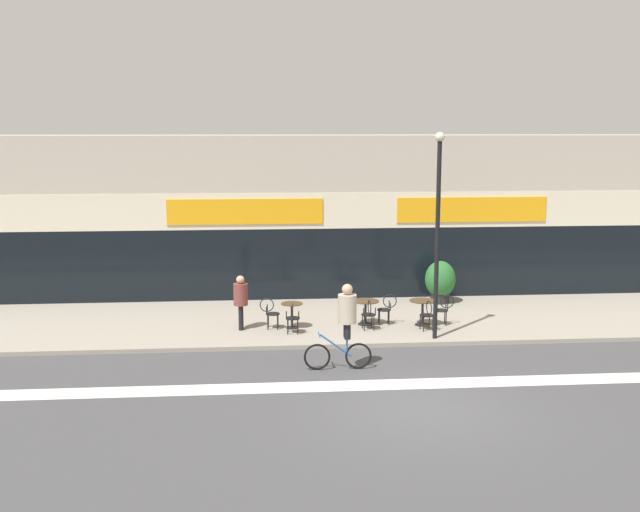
% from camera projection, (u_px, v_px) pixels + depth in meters
% --- Properties ---
extents(ground_plane, '(120.00, 120.00, 0.00)m').
position_uv_depth(ground_plane, '(423.00, 409.00, 15.71)').
color(ground_plane, '#424244').
extents(sidewalk_slab, '(40.00, 5.50, 0.12)m').
position_uv_depth(sidewalk_slab, '(371.00, 320.00, 22.82)').
color(sidewalk_slab, gray).
rests_on(sidewalk_slab, ground).
extents(storefront_facade, '(40.00, 4.06, 5.60)m').
position_uv_depth(storefront_facade, '(352.00, 214.00, 27.00)').
color(storefront_facade, '#B2A899').
rests_on(storefront_facade, ground).
extents(bike_lane_stripe, '(36.00, 0.70, 0.01)m').
position_uv_depth(bike_lane_stripe, '(408.00, 384.00, 17.25)').
color(bike_lane_stripe, silver).
rests_on(bike_lane_stripe, ground).
extents(bistro_table_0, '(0.63, 0.63, 0.74)m').
position_uv_depth(bistro_table_0, '(292.00, 311.00, 21.56)').
color(bistro_table_0, black).
rests_on(bistro_table_0, sidewalk_slab).
extents(bistro_table_1, '(0.79, 0.79, 0.72)m').
position_uv_depth(bistro_table_1, '(365.00, 307.00, 21.96)').
color(bistro_table_1, black).
rests_on(bistro_table_1, sidewalk_slab).
extents(bistro_table_2, '(0.77, 0.77, 0.75)m').
position_uv_depth(bistro_table_2, '(423.00, 307.00, 21.89)').
color(bistro_table_2, black).
rests_on(bistro_table_2, sidewalk_slab).
extents(cafe_chair_0_near, '(0.43, 0.59, 0.90)m').
position_uv_depth(cafe_chair_0_near, '(293.00, 316.00, 20.95)').
color(cafe_chair_0_near, black).
rests_on(cafe_chair_0_near, sidewalk_slab).
extents(cafe_chair_0_side, '(0.59, 0.43, 0.90)m').
position_uv_depth(cafe_chair_0_side, '(270.00, 311.00, 21.52)').
color(cafe_chair_0_side, black).
rests_on(cafe_chair_0_side, sidewalk_slab).
extents(cafe_chair_1_near, '(0.42, 0.58, 0.90)m').
position_uv_depth(cafe_chair_1_near, '(369.00, 313.00, 21.35)').
color(cafe_chair_1_near, black).
rests_on(cafe_chair_1_near, sidewalk_slab).
extents(cafe_chair_1_side, '(0.59, 0.43, 0.90)m').
position_uv_depth(cafe_chair_1_side, '(387.00, 307.00, 22.01)').
color(cafe_chair_1_side, black).
rests_on(cafe_chair_1_side, sidewalk_slab).
extents(cafe_chair_2_near, '(0.45, 0.60, 0.90)m').
position_uv_depth(cafe_chair_2_near, '(428.00, 313.00, 21.28)').
color(cafe_chair_2_near, black).
rests_on(cafe_chair_2_near, sidewalk_slab).
extents(cafe_chair_2_side, '(0.59, 0.44, 0.90)m').
position_uv_depth(cafe_chair_2_side, '(444.00, 308.00, 21.94)').
color(cafe_chair_2_side, black).
rests_on(cafe_chair_2_side, sidewalk_slab).
extents(planter_pot, '(1.01, 1.01, 1.40)m').
position_uv_depth(planter_pot, '(440.00, 281.00, 24.71)').
color(planter_pot, '#232326').
rests_on(planter_pot, sidewalk_slab).
extents(lamp_post, '(0.26, 0.26, 5.61)m').
position_uv_depth(lamp_post, '(438.00, 222.00, 20.07)').
color(lamp_post, black).
rests_on(lamp_post, sidewalk_slab).
extents(cyclist_0, '(1.67, 0.48, 2.13)m').
position_uv_depth(cyclist_0, '(345.00, 319.00, 18.12)').
color(cyclist_0, black).
rests_on(cyclist_0, ground).
extents(pedestrian_near_end, '(0.41, 0.41, 1.58)m').
position_uv_depth(pedestrian_near_end, '(241.00, 298.00, 21.36)').
color(pedestrian_near_end, black).
rests_on(pedestrian_near_end, sidewalk_slab).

